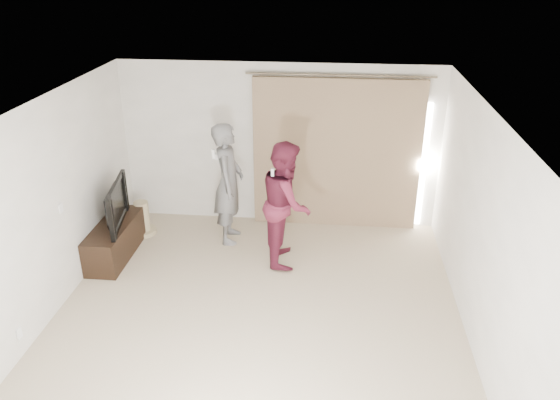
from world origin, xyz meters
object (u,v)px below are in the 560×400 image
(person_man, at_px, (228,183))
(tv, at_px, (110,204))
(person_woman, at_px, (286,203))
(tv_console, at_px, (115,240))

(person_man, bearing_deg, tv, -156.72)
(tv, relative_size, person_woman, 0.61)
(tv, bearing_deg, tv_console, -0.00)
(tv_console, relative_size, person_woman, 0.74)
(tv, distance_m, person_woman, 2.50)
(person_woman, bearing_deg, tv, -176.21)
(tv, height_order, person_woman, person_woman)
(tv, xyz_separation_m, person_man, (1.58, 0.68, 0.10))
(person_man, bearing_deg, person_woman, -29.20)
(tv_console, xyz_separation_m, person_woman, (2.49, 0.17, 0.64))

